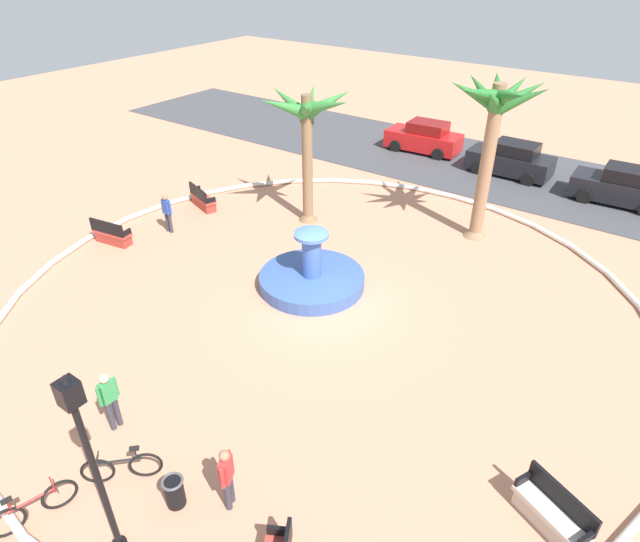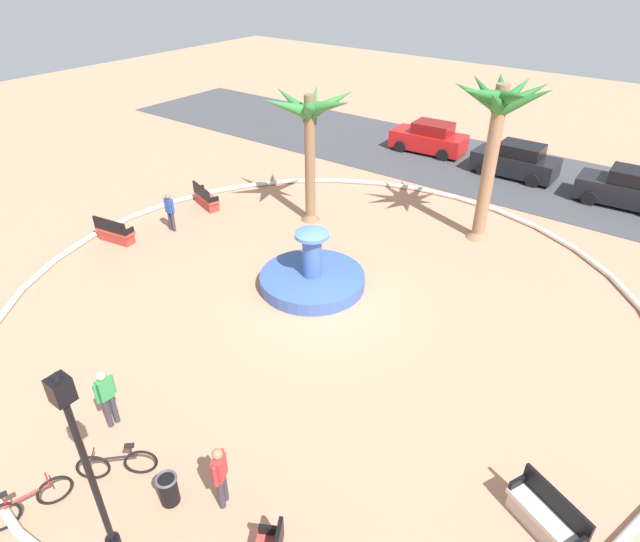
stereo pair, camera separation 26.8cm
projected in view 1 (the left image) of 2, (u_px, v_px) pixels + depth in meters
The scene contains 19 objects.
ground_plane at pixel (324, 302), 17.48m from camera, with size 80.00×80.00×0.00m, color tan.
plaza_curb at pixel (324, 299), 17.43m from camera, with size 20.35×20.35×0.20m, color silver.
street_asphalt at pixel (489, 169), 27.50m from camera, with size 48.00×8.00×0.03m, color #424247.
fountain at pixel (312, 278), 18.13m from camera, with size 3.55×3.55×2.02m.
palm_tree_near_fountain at pixel (308, 123), 20.40m from camera, with size 3.82×3.56×5.41m.
palm_tree_by_curb at pixel (495, 118), 18.88m from camera, with size 3.47×3.58×6.14m.
bench_east at pixel (203, 200), 23.40m from camera, with size 1.68×0.98×1.00m.
bench_west at pixel (551, 515), 10.65m from camera, with size 1.66×1.12×1.00m.
bench_north at pixel (112, 235), 20.66m from camera, with size 1.66×0.76×1.00m.
lamppost at pixel (91, 460), 8.96m from camera, with size 0.32×0.32×4.56m.
trash_bin at pixel (174, 491), 11.05m from camera, with size 0.46×0.46×0.73m.
bicycle_red_frame at pixel (33, 508), 10.74m from camera, with size 0.59×1.67×0.94m.
bicycle_by_lamppost at pixel (122, 467), 11.56m from camera, with size 1.26×1.26×0.94m.
person_cyclist_helmet at pixel (227, 476), 10.76m from camera, with size 0.33×0.49×1.62m.
person_cyclist_photo at pixel (109, 398), 12.54m from camera, with size 0.22×0.53×1.65m.
person_pedestrian_stroll at pixel (167, 211), 21.19m from camera, with size 0.53×0.22×1.60m.
parked_car_leftmost at pixel (424, 138), 29.36m from camera, with size 4.09×2.10×1.67m.
parked_car_second at pixel (511, 160), 26.43m from camera, with size 4.00×1.93×1.67m.
parked_car_third at pixel (622, 187), 23.57m from camera, with size 4.06×2.04×1.67m.
Camera 1 is at (8.31, -11.67, 10.06)m, focal length 30.20 mm.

